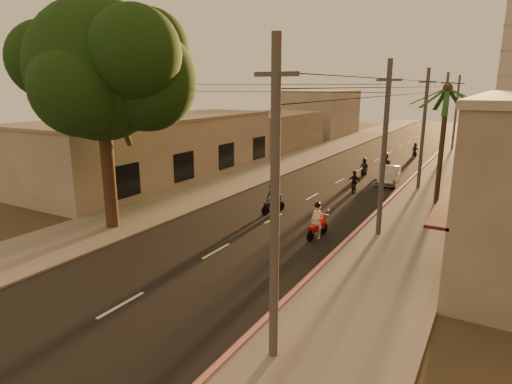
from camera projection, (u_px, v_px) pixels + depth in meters
ground at (190, 266)px, 18.83m from camera, size 160.00×160.00×0.00m
road at (340, 181)px, 35.69m from camera, size 10.00×140.00×0.02m
sidewalk_right at (436, 191)px, 32.07m from camera, size 5.00×140.00×0.12m
sidewalk_left at (261, 172)px, 39.28m from camera, size 5.00×140.00×0.12m
curb_stripe at (388, 201)px, 29.00m from camera, size 0.20×60.00×0.20m
left_building at (162, 147)px, 36.73m from camera, size 8.20×24.20×5.20m
broadleaf_tree at (107, 71)px, 21.77m from camera, size 9.60×8.70×12.10m
palm_tree at (447, 95)px, 26.75m from camera, size 5.00×5.00×8.20m
utility_poles at (426, 103)px, 31.13m from camera, size 1.20×48.26×9.00m
filler_left_near at (270, 131)px, 53.69m from camera, size 8.00×14.00×4.40m
filler_left_far at (323, 113)px, 68.55m from camera, size 8.00×14.00×7.00m
scooter_red at (317, 222)px, 22.10m from camera, size 0.86×1.99×1.96m
scooter_mid_a at (272, 200)px, 26.46m from camera, size 1.27×1.90×1.93m
scooter_mid_b at (354, 182)px, 31.74m from camera, size 1.08×1.67×1.66m
scooter_far_a at (364, 168)px, 37.64m from camera, size 0.79×1.66×1.62m
scooter_far_b at (385, 164)px, 38.79m from camera, size 1.47×1.90×1.90m
parked_car at (389, 175)px, 34.54m from camera, size 2.51×4.72×1.44m
scooter_far_c at (415, 150)px, 47.77m from camera, size 0.98×1.56×1.57m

